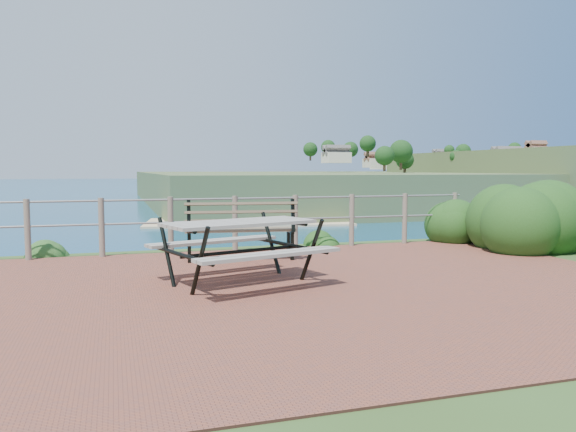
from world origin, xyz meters
name	(u,v)px	position (x,y,z in m)	size (l,w,h in m)	color
ground	(291,289)	(0.00, 0.00, 0.00)	(10.00, 7.00, 0.12)	brown
ocean	(119,173)	(0.00, 200.00, 0.00)	(1200.00, 1200.00, 0.00)	#14587D
safety_railing	(235,220)	(0.00, 3.35, 0.57)	(9.40, 0.10, 1.00)	#6B5B4C
distant_bay	(522,176)	(173.07, 202.61, -1.52)	(290.00, 232.36, 24.00)	#42552A
picnic_table	(240,245)	(-0.55, 0.48, 0.52)	(2.07, 1.61, 0.81)	gray
park_bench	(240,221)	(-0.13, 2.33, 0.66)	(1.83, 0.68, 1.01)	brown
shrub_right_front	(520,250)	(5.15, 2.03, 0.00)	(1.56, 1.56, 2.20)	#204314
shrub_right_edge	(462,243)	(4.67, 3.18, 0.00)	(1.06, 1.06, 1.51)	#204314
shrub_lip_west	(52,255)	(-3.14, 3.91, 0.00)	(0.73, 0.73, 0.46)	#22501E
shrub_lip_east	(322,244)	(1.87, 3.83, 0.00)	(0.69, 0.69, 0.41)	#204314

